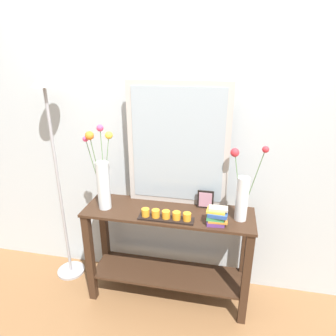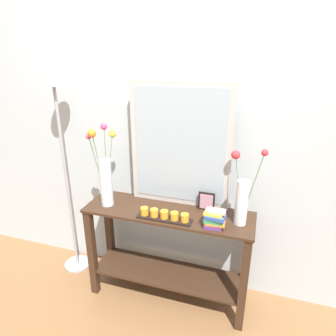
{
  "view_description": "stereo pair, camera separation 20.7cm",
  "coord_description": "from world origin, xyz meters",
  "px_view_note": "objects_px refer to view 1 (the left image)",
  "views": [
    {
      "loc": [
        0.39,
        -1.89,
        1.89
      ],
      "look_at": [
        0.0,
        0.0,
        1.13
      ],
      "focal_mm": 31.94,
      "sensor_mm": 36.0,
      "label": 1
    },
    {
      "loc": [
        0.59,
        -1.84,
        1.89
      ],
      "look_at": [
        0.0,
        0.0,
        1.13
      ],
      "focal_mm": 31.94,
      "sensor_mm": 36.0,
      "label": 2
    }
  ],
  "objects_px": {
    "tall_vase_left": "(103,178)",
    "vase_right": "(242,194)",
    "console_table": "(168,246)",
    "picture_frame_small": "(205,199)",
    "mirror_leaning": "(178,146)",
    "floor_lamp": "(53,149)",
    "candle_tray": "(166,216)",
    "book_stack": "(217,216)"
  },
  "relations": [
    {
      "from": "tall_vase_left",
      "to": "vase_right",
      "type": "xyz_separation_m",
      "value": [
        0.99,
        0.03,
        -0.04
      ]
    },
    {
      "from": "console_table",
      "to": "picture_frame_small",
      "type": "xyz_separation_m",
      "value": [
        0.26,
        0.11,
        0.38
      ]
    },
    {
      "from": "mirror_leaning",
      "to": "tall_vase_left",
      "type": "relative_size",
      "value": 1.49
    },
    {
      "from": "mirror_leaning",
      "to": "floor_lamp",
      "type": "bearing_deg",
      "value": -176.39
    },
    {
      "from": "console_table",
      "to": "mirror_leaning",
      "type": "bearing_deg",
      "value": 75.38
    },
    {
      "from": "picture_frame_small",
      "to": "candle_tray",
      "type": "bearing_deg",
      "value": -138.7
    },
    {
      "from": "candle_tray",
      "to": "picture_frame_small",
      "type": "relative_size",
      "value": 2.8
    },
    {
      "from": "vase_right",
      "to": "candle_tray",
      "type": "height_order",
      "value": "vase_right"
    },
    {
      "from": "floor_lamp",
      "to": "console_table",
      "type": "bearing_deg",
      "value": -5.74
    },
    {
      "from": "console_table",
      "to": "book_stack",
      "type": "bearing_deg",
      "value": -17.27
    },
    {
      "from": "vase_right",
      "to": "floor_lamp",
      "type": "xyz_separation_m",
      "value": [
        -1.44,
        0.1,
        0.2
      ]
    },
    {
      "from": "tall_vase_left",
      "to": "book_stack",
      "type": "xyz_separation_m",
      "value": [
        0.83,
        -0.07,
        -0.18
      ]
    },
    {
      "from": "picture_frame_small",
      "to": "tall_vase_left",
      "type": "bearing_deg",
      "value": -168.98
    },
    {
      "from": "candle_tray",
      "to": "floor_lamp",
      "type": "distance_m",
      "value": 1.03
    },
    {
      "from": "picture_frame_small",
      "to": "console_table",
      "type": "bearing_deg",
      "value": -158.04
    },
    {
      "from": "book_stack",
      "to": "tall_vase_left",
      "type": "bearing_deg",
      "value": 175.0
    },
    {
      "from": "candle_tray",
      "to": "floor_lamp",
      "type": "xyz_separation_m",
      "value": [
        -0.94,
        0.21,
        0.37
      ]
    },
    {
      "from": "vase_right",
      "to": "picture_frame_small",
      "type": "distance_m",
      "value": 0.3
    },
    {
      "from": "console_table",
      "to": "tall_vase_left",
      "type": "height_order",
      "value": "tall_vase_left"
    },
    {
      "from": "vase_right",
      "to": "floor_lamp",
      "type": "bearing_deg",
      "value": 176.18
    },
    {
      "from": "mirror_leaning",
      "to": "picture_frame_small",
      "type": "height_order",
      "value": "mirror_leaning"
    },
    {
      "from": "vase_right",
      "to": "book_stack",
      "type": "relative_size",
      "value": 3.85
    },
    {
      "from": "book_stack",
      "to": "mirror_leaning",
      "type": "bearing_deg",
      "value": 140.04
    },
    {
      "from": "mirror_leaning",
      "to": "vase_right",
      "type": "xyz_separation_m",
      "value": [
        0.47,
        -0.16,
        -0.26
      ]
    },
    {
      "from": "console_table",
      "to": "picture_frame_small",
      "type": "relative_size",
      "value": 8.94
    },
    {
      "from": "vase_right",
      "to": "floor_lamp",
      "type": "height_order",
      "value": "floor_lamp"
    },
    {
      "from": "mirror_leaning",
      "to": "picture_frame_small",
      "type": "bearing_deg",
      "value": -12.21
    },
    {
      "from": "vase_right",
      "to": "mirror_leaning",
      "type": "bearing_deg",
      "value": 161.64
    },
    {
      "from": "picture_frame_small",
      "to": "floor_lamp",
      "type": "xyz_separation_m",
      "value": [
        -1.19,
        -0.01,
        0.32
      ]
    },
    {
      "from": "book_stack",
      "to": "floor_lamp",
      "type": "bearing_deg",
      "value": 170.96
    },
    {
      "from": "candle_tray",
      "to": "picture_frame_small",
      "type": "xyz_separation_m",
      "value": [
        0.25,
        0.22,
        0.04
      ]
    },
    {
      "from": "tall_vase_left",
      "to": "picture_frame_small",
      "type": "height_order",
      "value": "tall_vase_left"
    },
    {
      "from": "mirror_leaning",
      "to": "book_stack",
      "type": "height_order",
      "value": "mirror_leaning"
    },
    {
      "from": "candle_tray",
      "to": "book_stack",
      "type": "distance_m",
      "value": 0.35
    },
    {
      "from": "console_table",
      "to": "vase_right",
      "type": "height_order",
      "value": "vase_right"
    },
    {
      "from": "mirror_leaning",
      "to": "vase_right",
      "type": "height_order",
      "value": "mirror_leaning"
    },
    {
      "from": "tall_vase_left",
      "to": "vase_right",
      "type": "relative_size",
      "value": 1.1
    },
    {
      "from": "vase_right",
      "to": "picture_frame_small",
      "type": "relative_size",
      "value": 3.98
    },
    {
      "from": "tall_vase_left",
      "to": "book_stack",
      "type": "height_order",
      "value": "tall_vase_left"
    },
    {
      "from": "book_stack",
      "to": "floor_lamp",
      "type": "xyz_separation_m",
      "value": [
        -1.28,
        0.2,
        0.33
      ]
    },
    {
      "from": "tall_vase_left",
      "to": "picture_frame_small",
      "type": "distance_m",
      "value": 0.77
    },
    {
      "from": "book_stack",
      "to": "floor_lamp",
      "type": "height_order",
      "value": "floor_lamp"
    }
  ]
}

